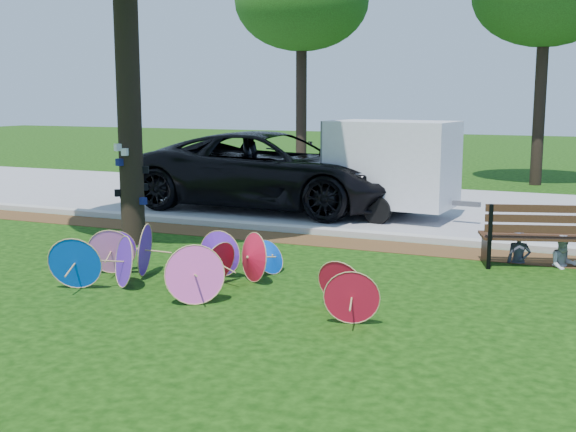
% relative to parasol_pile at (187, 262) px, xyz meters
% --- Properties ---
extents(ground, '(90.00, 90.00, 0.00)m').
position_rel_parasol_pile_xyz_m(ground, '(0.49, -0.60, -0.37)').
color(ground, black).
rests_on(ground, ground).
extents(mulch_strip, '(90.00, 1.00, 0.01)m').
position_rel_parasol_pile_xyz_m(mulch_strip, '(0.49, 3.90, -0.36)').
color(mulch_strip, '#472D16').
rests_on(mulch_strip, ground).
extents(curb, '(90.00, 0.30, 0.12)m').
position_rel_parasol_pile_xyz_m(curb, '(0.49, 4.60, -0.31)').
color(curb, '#B7B5AD').
rests_on(curb, ground).
extents(street, '(90.00, 8.00, 0.01)m').
position_rel_parasol_pile_xyz_m(street, '(0.49, 8.75, -0.36)').
color(street, gray).
rests_on(street, ground).
extents(parasol_pile, '(4.99, 2.55, 0.83)m').
position_rel_parasol_pile_xyz_m(parasol_pile, '(0.00, 0.00, 0.00)').
color(parasol_pile, '#5720B4').
rests_on(parasol_pile, ground).
extents(black_van, '(6.79, 3.18, 1.88)m').
position_rel_parasol_pile_xyz_m(black_van, '(-1.91, 7.20, 0.57)').
color(black_van, black).
rests_on(black_van, ground).
extents(cargo_trailer, '(2.86, 1.96, 2.50)m').
position_rel_parasol_pile_xyz_m(cargo_trailer, '(1.16, 7.02, 0.88)').
color(cargo_trailer, silver).
rests_on(cargo_trailer, ground).
extents(park_bench, '(2.13, 1.30, 1.04)m').
position_rel_parasol_pile_xyz_m(park_bench, '(4.63, 3.43, 0.15)').
color(park_bench, black).
rests_on(park_bench, ground).
extents(person_left, '(0.44, 0.34, 1.07)m').
position_rel_parasol_pile_xyz_m(person_left, '(4.28, 3.48, 0.16)').
color(person_left, '#3C3F51').
rests_on(person_left, ground).
extents(person_right, '(0.60, 0.54, 1.00)m').
position_rel_parasol_pile_xyz_m(person_right, '(4.98, 3.48, 0.13)').
color(person_right, silver).
rests_on(person_right, ground).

